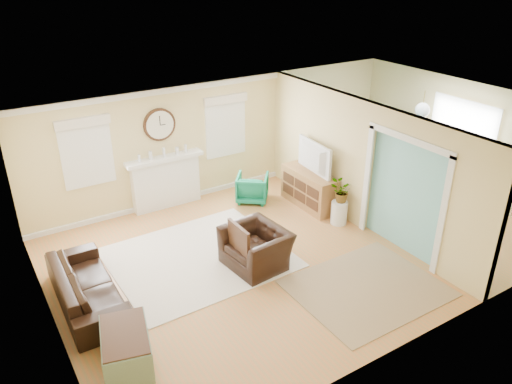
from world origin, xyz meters
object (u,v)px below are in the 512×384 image
Objects in this scene: eames_chair at (256,248)px; green_chair at (252,188)px; sofa at (87,286)px; credenza at (309,189)px; dining_table at (416,190)px.

green_chair is (1.31, 2.24, -0.04)m from eames_chair.
sofa reaches higher than green_chair.
eames_chair is 0.75× the size of credenza.
sofa is 1.51× the size of credenza.
credenza reaches higher than dining_table.
eames_chair is at bearing 93.79° from dining_table.
eames_chair is 0.55× the size of dining_table.
eames_chair is at bearing -98.99° from sofa.
sofa is at bearing -170.29° from credenza.
eames_chair reaches higher than dining_table.
eames_chair is 4.29m from dining_table.
green_chair is 1.27m from credenza.
sofa is 1.10× the size of dining_table.
sofa is at bearing 61.64° from green_chair.
green_chair is 0.48× the size of credenza.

